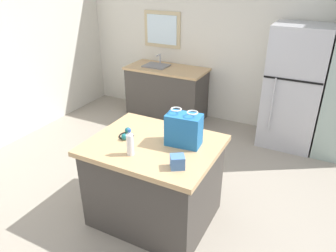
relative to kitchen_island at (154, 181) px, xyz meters
The scene contains 9 objects.
ground 0.47m from the kitchen_island, 59.28° to the left, with size 6.83×6.83×0.00m, color #9E9384.
back_wall 2.85m from the kitchen_island, 88.69° to the left, with size 5.69×0.13×2.62m.
kitchen_island is the anchor object (origin of this frame).
refrigerator 2.53m from the kitchen_island, 67.74° to the left, with size 0.75×0.70×1.73m.
sink_counter 2.57m from the kitchen_island, 114.93° to the left, with size 1.35×0.64×1.07m.
shopping_bag 0.65m from the kitchen_island, 23.68° to the left, with size 0.34×0.22×0.35m.
small_box 0.68m from the kitchen_island, 35.21° to the right, with size 0.12×0.11×0.11m, color #4775B7.
bottle 0.62m from the kitchen_island, 106.14° to the right, with size 0.06×0.06×0.25m.
ear_defenders 0.55m from the kitchen_island, behind, with size 0.19×0.19×0.06m.
Camera 1 is at (1.26, -2.43, 2.36)m, focal length 34.30 mm.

